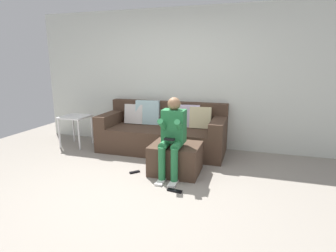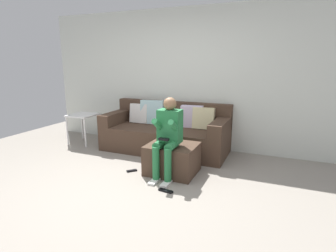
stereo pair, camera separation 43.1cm
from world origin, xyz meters
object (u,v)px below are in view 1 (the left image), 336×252
person_seated (172,133)px  remote_near_ottoman (175,191)px  couch_sectional (163,133)px  remote_by_storage_bin (135,172)px  ottoman (176,158)px  side_table (75,121)px

person_seated → remote_near_ottoman: size_ratio=5.79×
couch_sectional → remote_by_storage_bin: size_ratio=14.62×
ottoman → person_seated: (-0.01, -0.15, 0.43)m
ottoman → couch_sectional: bearing=118.1°
side_table → remote_near_ottoman: 2.78m
couch_sectional → remote_by_storage_bin: (-0.07, -1.16, -0.32)m
remote_near_ottoman → remote_by_storage_bin: 0.84m
couch_sectional → remote_near_ottoman: bearing=-66.9°
ottoman → remote_by_storage_bin: ottoman is taller
couch_sectional → side_table: bearing=-172.6°
person_seated → remote_near_ottoman: person_seated is taller
couch_sectional → remote_by_storage_bin: bearing=-93.3°
ottoman → side_table: (-2.23, 0.73, 0.28)m
person_seated → side_table: bearing=158.3°
ottoman → remote_near_ottoman: size_ratio=3.63×
ottoman → person_seated: size_ratio=0.63×
side_table → couch_sectional: bearing=7.4°
person_seated → remote_by_storage_bin: bearing=-175.2°
couch_sectional → side_table: (-1.72, -0.22, 0.16)m
remote_near_ottoman → remote_by_storage_bin: (-0.73, 0.40, 0.00)m
couch_sectional → remote_near_ottoman: size_ratio=11.60×
ottoman → person_seated: bearing=-92.8°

